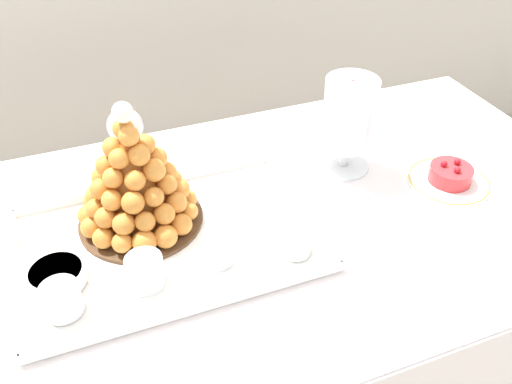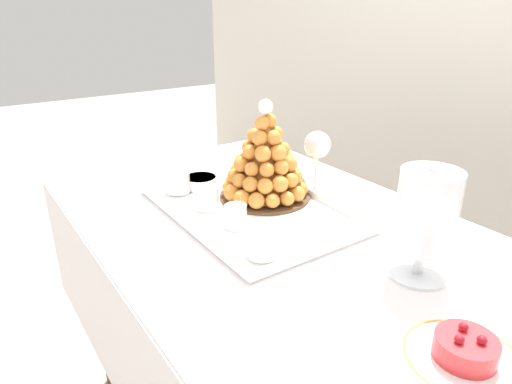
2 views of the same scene
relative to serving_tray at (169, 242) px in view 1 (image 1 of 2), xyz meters
name	(u,v)px [view 1 (image 1 of 2)]	position (x,y,z in m)	size (l,w,h in m)	color
buffet_table	(265,258)	(0.20, 0.01, -0.12)	(1.47, 0.79, 0.76)	brown
serving_tray	(169,242)	(0.00, 0.00, 0.00)	(0.54, 0.36, 0.02)	white
croquembouche	(134,181)	(-0.04, 0.07, 0.10)	(0.24, 0.24, 0.26)	#4C331E
dessert_cup_left	(62,300)	(-0.20, -0.10, 0.03)	(0.06, 0.06, 0.05)	silver
dessert_cup_mid_left	(145,272)	(-0.06, -0.09, 0.03)	(0.06, 0.06, 0.06)	silver
dessert_cup_centre	(219,251)	(0.07, -0.08, 0.03)	(0.05, 0.05, 0.06)	silver
dessert_cup_mid_right	(296,240)	(0.21, -0.11, 0.03)	(0.06, 0.06, 0.06)	silver
creme_brulee_ramekin	(57,275)	(-0.20, -0.03, 0.02)	(0.10, 0.10, 0.03)	white
macaron_goblet	(349,115)	(0.42, 0.11, 0.13)	(0.11, 0.11, 0.21)	white
fruit_tart_plate	(449,178)	(0.60, -0.03, 0.01)	(0.17, 0.17, 0.05)	white
wine_glass	(126,129)	(-0.02, 0.24, 0.12)	(0.07, 0.07, 0.16)	silver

